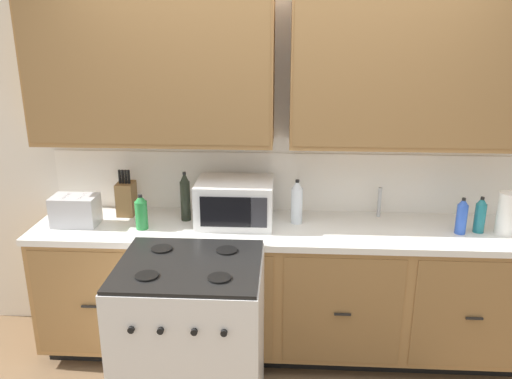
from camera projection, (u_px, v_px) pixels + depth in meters
ground_plane at (277, 377)px, 3.29m from camera, size 8.00×8.00×0.00m
wall_unit at (282, 103)px, 3.25m from camera, size 4.28×0.40×2.46m
counter_run at (279, 288)px, 3.43m from camera, size 3.11×0.64×0.90m
stove_range at (192, 341)px, 2.86m from camera, size 0.76×0.68×0.95m
microwave at (235, 202)px, 3.31m from camera, size 0.48×0.37×0.28m
toaster at (75, 210)px, 3.29m from camera, size 0.28×0.18×0.19m
knife_block at (126, 198)px, 3.46m from camera, size 0.11×0.14×0.31m
sink_faucet at (379, 202)px, 3.43m from camera, size 0.02×0.02×0.20m
paper_towel_roll at (507, 213)px, 3.14m from camera, size 0.12×0.12×0.26m
bottle_dark at (185, 197)px, 3.35m from camera, size 0.06×0.06×0.32m
bottle_teal at (480, 215)px, 3.17m from camera, size 0.07×0.07×0.23m
bottle_green at (141, 212)px, 3.22m from camera, size 0.08×0.08×0.22m
bottle_blue at (462, 216)px, 3.15m from camera, size 0.07×0.07×0.23m
bottle_clear at (297, 202)px, 3.31m from camera, size 0.07×0.07×0.29m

